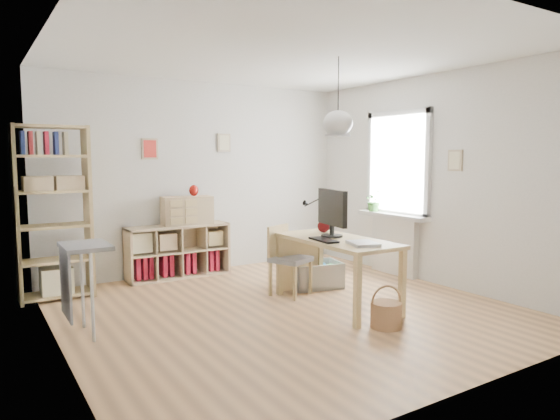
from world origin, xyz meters
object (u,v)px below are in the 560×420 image
tall_bookshelf (52,206)px  desk (336,247)px  chair (287,256)px  drawer_chest (187,210)px  monitor (332,210)px  storage_chest (314,269)px  cube_shelf (176,255)px

tall_bookshelf → desk: bearing=-37.0°
chair → drawer_chest: 1.71m
monitor → storage_chest: bearing=80.7°
storage_chest → drawer_chest: (-1.15, 1.38, 0.70)m
cube_shelf → monitor: bearing=-63.6°
tall_bookshelf → chair: 2.76m
chair → storage_chest: (0.51, 0.14, -0.25)m
monitor → drawer_chest: (-0.89, 2.07, -0.13)m
tall_bookshelf → monitor: bearing=-35.0°
tall_bookshelf → chair: bearing=-28.5°
tall_bookshelf → chair: tall_bookshelf is taller
monitor → cube_shelf: bearing=127.6°
desk → tall_bookshelf: 3.27m
desk → drawer_chest: size_ratio=2.22×
desk → storage_chest: bearing=70.5°
desk → cube_shelf: (-1.02, 2.23, -0.36)m
storage_chest → desk: bearing=-96.9°
cube_shelf → storage_chest: cube_shelf is taller
drawer_chest → desk: bearing=-62.4°
cube_shelf → tall_bookshelf: size_ratio=0.70×
cube_shelf → storage_chest: size_ratio=1.69×
tall_bookshelf → drawer_chest: size_ratio=2.96×
desk → drawer_chest: 2.37m
tall_bookshelf → storage_chest: (2.87, -1.14, -0.87)m
cube_shelf → storage_chest: (1.31, -1.42, -0.08)m
cube_shelf → tall_bookshelf: bearing=-169.8°
cube_shelf → drawer_chest: size_ratio=2.07×
tall_bookshelf → storage_chest: 3.21m
cube_shelf → monitor: (1.05, -2.11, 0.75)m
chair → drawer_chest: size_ratio=1.23×
storage_chest → chair: bearing=-151.7°
desk → tall_bookshelf: size_ratio=0.75×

